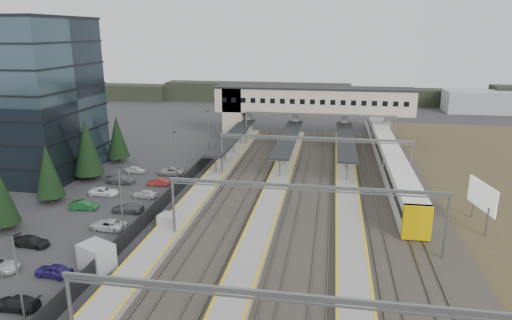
% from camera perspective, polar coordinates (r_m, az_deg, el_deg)
% --- Properties ---
extents(ground, '(220.00, 220.00, 0.00)m').
position_cam_1_polar(ground, '(58.12, -5.58, -6.63)').
color(ground, '#2B2B2D').
rests_on(ground, ground).
extents(office_building, '(24.30, 18.30, 24.30)m').
position_cam_1_polar(office_building, '(81.91, -28.76, 6.92)').
color(office_building, '#324650').
rests_on(office_building, ground).
extents(conifer_row, '(4.42, 49.82, 9.50)m').
position_cam_1_polar(conifer_row, '(62.62, -26.53, -1.92)').
color(conifer_row, black).
rests_on(conifer_row, ground).
extents(car_park, '(10.56, 44.55, 1.30)m').
position_cam_1_polar(car_park, '(56.47, -21.02, -7.70)').
color(car_park, silver).
rests_on(car_park, ground).
extents(lampposts, '(0.50, 53.25, 8.07)m').
position_cam_1_polar(lampposts, '(60.26, -12.75, -1.76)').
color(lampposts, slate).
rests_on(lampposts, ground).
extents(fence, '(0.08, 90.00, 2.00)m').
position_cam_1_polar(fence, '(64.09, -10.08, -3.68)').
color(fence, '#26282B').
rests_on(fence, ground).
extents(relay_cabin_near, '(3.79, 3.37, 2.60)m').
position_cam_1_polar(relay_cabin_near, '(47.14, -19.30, -11.35)').
color(relay_cabin_near, '#999B9E').
rests_on(relay_cabin_near, ground).
extents(relay_cabin_far, '(2.54, 2.28, 1.97)m').
position_cam_1_polar(relay_cabin_far, '(53.62, -10.82, -7.69)').
color(relay_cabin_far, '#999B9E').
rests_on(relay_cabin_far, ground).
extents(rail_corridor, '(34.00, 90.00, 0.92)m').
position_cam_1_polar(rail_corridor, '(61.05, 4.17, -5.19)').
color(rail_corridor, '#322F28').
rests_on(rail_corridor, ground).
extents(canopies, '(23.10, 30.00, 3.28)m').
position_cam_1_polar(canopies, '(81.20, 4.08, 2.81)').
color(canopies, black).
rests_on(canopies, ground).
extents(footbridge, '(40.40, 6.40, 11.20)m').
position_cam_1_polar(footbridge, '(95.09, 5.45, 7.15)').
color(footbridge, beige).
rests_on(footbridge, ground).
extents(gantries, '(28.40, 62.28, 7.17)m').
position_cam_1_polar(gantries, '(57.16, 6.75, -0.68)').
color(gantries, slate).
rests_on(gantries, ground).
extents(train, '(3.07, 64.12, 3.86)m').
position_cam_1_polar(train, '(82.21, 15.96, 1.16)').
color(train, silver).
rests_on(train, ground).
extents(billboard, '(1.37, 6.19, 5.39)m').
position_cam_1_polar(billboard, '(58.88, 26.42, -4.20)').
color(billboard, slate).
rests_on(billboard, ground).
extents(treeline_far, '(170.00, 19.00, 7.00)m').
position_cam_1_polar(treeline_far, '(145.64, 13.30, 7.81)').
color(treeline_far, black).
rests_on(treeline_far, ground).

